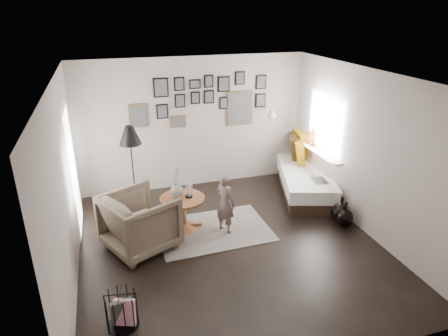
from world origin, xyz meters
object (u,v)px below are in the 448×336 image
object	(u,v)px
pedestal_table	(183,215)
daybed	(303,175)
demijohn_large	(341,213)
armchair	(140,222)
child	(225,203)
magazine_basket	(122,310)
floor_lamp	(130,139)
vase	(177,189)
demijohn_small	(344,218)

from	to	relation	value
pedestal_table	daybed	xyz separation A→B (m)	(2.60, 0.80, 0.05)
pedestal_table	demijohn_large	world-z (taller)	pedestal_table
pedestal_table	armchair	world-z (taller)	armchair
child	pedestal_table	bearing A→B (deg)	35.38
magazine_basket	demijohn_large	bearing A→B (deg)	19.55
armchair	floor_lamp	distance (m)	1.53
vase	armchair	distance (m)	0.80
pedestal_table	child	world-z (taller)	child
magazine_basket	demijohn_large	distance (m)	3.94
vase	armchair	size ratio (longest dim) A/B	0.54
magazine_basket	demijohn_small	bearing A→B (deg)	17.89
child	floor_lamp	bearing A→B (deg)	17.87
vase	demijohn_small	distance (m)	2.84
demijohn_large	child	bearing A→B (deg)	170.01
armchair	daybed	bearing A→B (deg)	-96.52
vase	daybed	world-z (taller)	vase
floor_lamp	demijohn_large	distance (m)	3.79
demijohn_large	child	size ratio (longest dim) A/B	0.49
armchair	child	xyz separation A→B (m)	(1.37, 0.08, 0.07)
floor_lamp	child	size ratio (longest dim) A/B	1.58
pedestal_table	floor_lamp	size ratio (longest dim) A/B	0.46
vase	floor_lamp	world-z (taller)	floor_lamp
vase	floor_lamp	xyz separation A→B (m)	(-0.61, 0.83, 0.65)
floor_lamp	demijohn_large	bearing A→B (deg)	-23.95
daybed	floor_lamp	distance (m)	3.46
daybed	demijohn_large	bearing A→B (deg)	-72.37
magazine_basket	child	size ratio (longest dim) A/B	0.44
armchair	pedestal_table	bearing A→B (deg)	-89.76
pedestal_table	daybed	distance (m)	2.72
demijohn_large	demijohn_small	xyz separation A→B (m)	(0.00, -0.12, -0.02)
pedestal_table	floor_lamp	world-z (taller)	floor_lamp
armchair	child	world-z (taller)	child
vase	demijohn_large	xyz separation A→B (m)	(2.68, -0.63, -0.54)
demijohn_small	magazine_basket	bearing A→B (deg)	-162.11
armchair	vase	bearing A→B (deg)	-85.67
demijohn_large	child	world-z (taller)	child
floor_lamp	demijohn_small	xyz separation A→B (m)	(3.29, -1.58, -1.21)
daybed	demijohn_small	world-z (taller)	daybed
floor_lamp	child	xyz separation A→B (m)	(1.34, -1.12, -0.88)
daybed	child	bearing A→B (deg)	-133.81
magazine_basket	child	bearing A→B (deg)	43.30
vase	demijohn_large	size ratio (longest dim) A/B	1.05
pedestal_table	vase	distance (m)	0.48
daybed	demijohn_large	xyz separation A→B (m)	(0.00, -1.41, -0.12)
daybed	demijohn_small	xyz separation A→B (m)	(0.00, -1.53, -0.14)
vase	daybed	xyz separation A→B (m)	(2.68, 0.78, -0.42)
magazine_basket	demijohn_large	xyz separation A→B (m)	(3.71, 1.32, -0.03)
daybed	floor_lamp	bearing A→B (deg)	-163.35
child	vase	bearing A→B (deg)	36.25
armchair	demijohn_small	world-z (taller)	armchair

